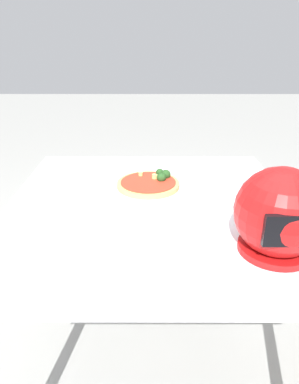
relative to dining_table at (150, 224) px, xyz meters
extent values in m
plane|color=#9E9E99|center=(0.00, 0.00, -0.66)|extent=(14.00, 14.00, 0.00)
cube|color=white|center=(0.00, 0.00, 0.06)|extent=(1.04, 1.08, 0.03)
cylinder|color=white|center=(-0.46, -0.48, -0.31)|extent=(0.05, 0.05, 0.71)
cylinder|color=white|center=(0.46, -0.48, -0.31)|extent=(0.05, 0.05, 0.71)
cylinder|color=white|center=(0.01, -0.14, 0.08)|extent=(0.29, 0.29, 0.01)
cylinder|color=tan|center=(0.01, -0.14, 0.10)|extent=(0.25, 0.25, 0.02)
cylinder|color=red|center=(0.01, -0.14, 0.11)|extent=(0.22, 0.22, 0.00)
sphere|color=#234C1E|center=(-0.05, -0.16, 0.12)|extent=(0.04, 0.04, 0.04)
sphere|color=#234C1E|center=(-0.04, -0.21, 0.12)|extent=(0.03, 0.03, 0.03)
sphere|color=#234C1E|center=(-0.06, -0.19, 0.12)|extent=(0.04, 0.04, 0.04)
cylinder|color=#E0D172|center=(-0.02, -0.18, 0.12)|extent=(0.02, 0.02, 0.02)
cylinder|color=#E0D172|center=(-0.02, -0.17, 0.12)|extent=(0.03, 0.03, 0.02)
cylinder|color=#E0D172|center=(0.04, -0.21, 0.12)|extent=(0.03, 0.03, 0.01)
sphere|color=#B21414|center=(-0.36, 0.29, 0.20)|extent=(0.25, 0.25, 0.25)
cylinder|color=#B21414|center=(-0.36, 0.29, 0.09)|extent=(0.21, 0.21, 0.02)
cube|color=black|center=(-0.36, 0.41, 0.21)|extent=(0.16, 0.02, 0.09)
camera|label=1|loc=(0.00, 1.17, 0.66)|focal=33.62mm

